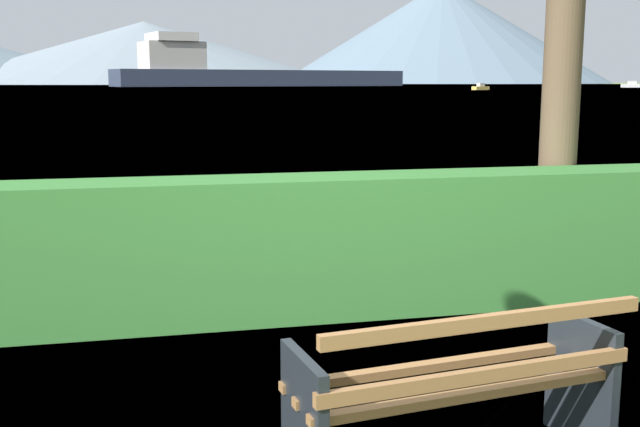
{
  "coord_description": "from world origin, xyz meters",
  "views": [
    {
      "loc": [
        -1.39,
        -3.29,
        1.87
      ],
      "look_at": [
        0.0,
        2.86,
        0.78
      ],
      "focal_mm": 43.1,
      "sensor_mm": 36.0,
      "label": 1
    }
  ],
  "objects_px": {
    "sailboat_mid": "(632,85)",
    "fishing_boat_near": "(481,88)",
    "cargo_ship_large": "(245,72)",
    "park_bench": "(457,389)"
  },
  "relations": [
    {
      "from": "park_bench",
      "to": "fishing_boat_near",
      "type": "bearing_deg",
      "value": 65.52
    },
    {
      "from": "park_bench",
      "to": "sailboat_mid",
      "type": "bearing_deg",
      "value": 55.18
    },
    {
      "from": "cargo_ship_large",
      "to": "sailboat_mid",
      "type": "distance_m",
      "value": 131.59
    },
    {
      "from": "cargo_ship_large",
      "to": "fishing_boat_near",
      "type": "distance_m",
      "value": 132.8
    },
    {
      "from": "sailboat_mid",
      "to": "park_bench",
      "type": "bearing_deg",
      "value": -124.82
    },
    {
      "from": "park_bench",
      "to": "fishing_boat_near",
      "type": "xyz_separation_m",
      "value": [
        69.08,
        151.72,
        0.09
      ]
    },
    {
      "from": "park_bench",
      "to": "fishing_boat_near",
      "type": "relative_size",
      "value": 0.39
    },
    {
      "from": "sailboat_mid",
      "to": "fishing_boat_near",
      "type": "bearing_deg",
      "value": -145.19
    },
    {
      "from": "cargo_ship_large",
      "to": "sailboat_mid",
      "type": "relative_size",
      "value": 17.96
    },
    {
      "from": "cargo_ship_large",
      "to": "fishing_boat_near",
      "type": "height_order",
      "value": "cargo_ship_large"
    }
  ]
}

